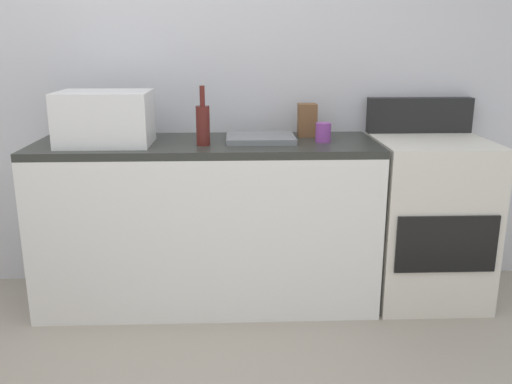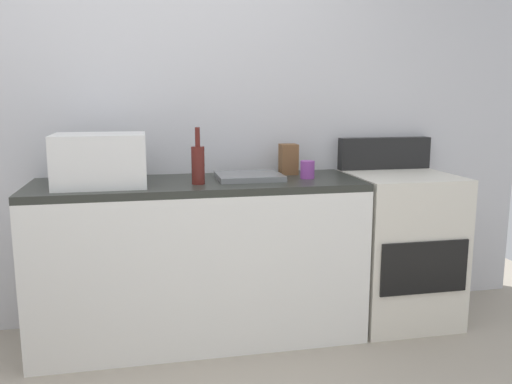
{
  "view_description": "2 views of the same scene",
  "coord_description": "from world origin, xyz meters",
  "px_view_note": "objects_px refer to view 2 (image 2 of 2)",
  "views": [
    {
      "loc": [
        0.45,
        -1.67,
        1.41
      ],
      "look_at": [
        0.56,
        1.08,
        0.65
      ],
      "focal_mm": 38.53,
      "sensor_mm": 36.0,
      "label": 1
    },
    {
      "loc": [
        0.03,
        -1.66,
        1.36
      ],
      "look_at": [
        0.63,
        1.22,
        0.82
      ],
      "focal_mm": 37.05,
      "sensor_mm": 36.0,
      "label": 2
    }
  ],
  "objects_px": {
    "stove_oven": "(399,245)",
    "microwave": "(100,160)",
    "knife_block": "(288,159)",
    "coffee_mug": "(307,170)",
    "wine_bottle": "(198,163)"
  },
  "relations": [
    {
      "from": "stove_oven",
      "to": "coffee_mug",
      "type": "relative_size",
      "value": 11.0
    },
    {
      "from": "stove_oven",
      "to": "microwave",
      "type": "height_order",
      "value": "microwave"
    },
    {
      "from": "coffee_mug",
      "to": "wine_bottle",
      "type": "bearing_deg",
      "value": -173.73
    },
    {
      "from": "knife_block",
      "to": "stove_oven",
      "type": "bearing_deg",
      "value": -12.47
    },
    {
      "from": "stove_oven",
      "to": "knife_block",
      "type": "bearing_deg",
      "value": 167.53
    },
    {
      "from": "microwave",
      "to": "wine_bottle",
      "type": "height_order",
      "value": "wine_bottle"
    },
    {
      "from": "microwave",
      "to": "wine_bottle",
      "type": "distance_m",
      "value": 0.5
    },
    {
      "from": "knife_block",
      "to": "coffee_mug",
      "type": "bearing_deg",
      "value": -71.26
    },
    {
      "from": "wine_bottle",
      "to": "coffee_mug",
      "type": "height_order",
      "value": "wine_bottle"
    },
    {
      "from": "wine_bottle",
      "to": "coffee_mug",
      "type": "bearing_deg",
      "value": 6.27
    },
    {
      "from": "microwave",
      "to": "knife_block",
      "type": "relative_size",
      "value": 2.56
    },
    {
      "from": "coffee_mug",
      "to": "knife_block",
      "type": "bearing_deg",
      "value": 108.74
    },
    {
      "from": "stove_oven",
      "to": "knife_block",
      "type": "height_order",
      "value": "stove_oven"
    },
    {
      "from": "wine_bottle",
      "to": "microwave",
      "type": "bearing_deg",
      "value": 175.21
    },
    {
      "from": "microwave",
      "to": "coffee_mug",
      "type": "height_order",
      "value": "microwave"
    }
  ]
}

